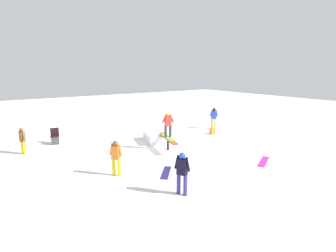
{
  "coord_description": "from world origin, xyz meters",
  "views": [
    {
      "loc": [
        10.65,
        -7.3,
        4.04
      ],
      "look_at": [
        0.0,
        0.0,
        1.25
      ],
      "focal_mm": 28.0,
      "sensor_mm": 36.0,
      "label": 1
    }
  ],
  "objects_px": {
    "bystander_orange": "(116,156)",
    "bystander_brown": "(22,139)",
    "folding_chair": "(55,137)",
    "bystander_blue": "(214,117)",
    "backpack_on_snow": "(212,132)",
    "main_rider_on_rail": "(168,125)",
    "loose_snowboard_magenta": "(264,161)",
    "bystander_black": "(182,171)",
    "rail_feature": "(168,139)",
    "loose_snowboard_navy": "(166,173)"
  },
  "relations": [
    {
      "from": "bystander_orange",
      "to": "bystander_brown",
      "type": "xyz_separation_m",
      "value": [
        -5.07,
        -2.65,
        -0.05
      ]
    },
    {
      "from": "bystander_orange",
      "to": "folding_chair",
      "type": "xyz_separation_m",
      "value": [
        -6.08,
        -1.0,
        -0.38
      ]
    },
    {
      "from": "bystander_blue",
      "to": "backpack_on_snow",
      "type": "height_order",
      "value": "bystander_blue"
    },
    {
      "from": "main_rider_on_rail",
      "to": "loose_snowboard_magenta",
      "type": "relative_size",
      "value": 0.98
    },
    {
      "from": "bystander_brown",
      "to": "bystander_blue",
      "type": "relative_size",
      "value": 0.91
    },
    {
      "from": "bystander_black",
      "to": "loose_snowboard_magenta",
      "type": "height_order",
      "value": "bystander_black"
    },
    {
      "from": "folding_chair",
      "to": "rail_feature",
      "type": "bearing_deg",
      "value": -31.06
    },
    {
      "from": "bystander_blue",
      "to": "folding_chair",
      "type": "bearing_deg",
      "value": -128.75
    },
    {
      "from": "bystander_black",
      "to": "bystander_brown",
      "type": "distance_m",
      "value": 8.63
    },
    {
      "from": "main_rider_on_rail",
      "to": "backpack_on_snow",
      "type": "bearing_deg",
      "value": 120.47
    },
    {
      "from": "bystander_orange",
      "to": "bystander_black",
      "type": "height_order",
      "value": "bystander_black"
    },
    {
      "from": "bystander_black",
      "to": "backpack_on_snow",
      "type": "height_order",
      "value": "bystander_black"
    },
    {
      "from": "main_rider_on_rail",
      "to": "loose_snowboard_navy",
      "type": "bearing_deg",
      "value": -20.5
    },
    {
      "from": "bystander_brown",
      "to": "backpack_on_snow",
      "type": "bearing_deg",
      "value": 63.88
    },
    {
      "from": "main_rider_on_rail",
      "to": "bystander_blue",
      "type": "distance_m",
      "value": 5.86
    },
    {
      "from": "bystander_orange",
      "to": "loose_snowboard_navy",
      "type": "bearing_deg",
      "value": 29.42
    },
    {
      "from": "rail_feature",
      "to": "backpack_on_snow",
      "type": "distance_m",
      "value": 4.38
    },
    {
      "from": "rail_feature",
      "to": "main_rider_on_rail",
      "type": "bearing_deg",
      "value": 0.0
    },
    {
      "from": "bystander_black",
      "to": "loose_snowboard_navy",
      "type": "xyz_separation_m",
      "value": [
        -1.82,
        0.6,
        -0.8
      ]
    },
    {
      "from": "bystander_black",
      "to": "bystander_brown",
      "type": "relative_size",
      "value": 1.1
    },
    {
      "from": "bystander_black",
      "to": "loose_snowboard_magenta",
      "type": "bearing_deg",
      "value": 71.63
    },
    {
      "from": "main_rider_on_rail",
      "to": "backpack_on_snow",
      "type": "distance_m",
      "value": 4.5
    },
    {
      "from": "rail_feature",
      "to": "bystander_black",
      "type": "height_order",
      "value": "bystander_black"
    },
    {
      "from": "bystander_blue",
      "to": "loose_snowboard_magenta",
      "type": "relative_size",
      "value": 0.97
    },
    {
      "from": "bystander_orange",
      "to": "bystander_blue",
      "type": "distance_m",
      "value": 9.75
    },
    {
      "from": "main_rider_on_rail",
      "to": "backpack_on_snow",
      "type": "relative_size",
      "value": 4.3
    },
    {
      "from": "bystander_orange",
      "to": "loose_snowboard_navy",
      "type": "xyz_separation_m",
      "value": [
        0.86,
        1.74,
        -0.78
      ]
    },
    {
      "from": "bystander_black",
      "to": "bystander_blue",
      "type": "distance_m",
      "value": 10.2
    },
    {
      "from": "bystander_black",
      "to": "loose_snowboard_navy",
      "type": "relative_size",
      "value": 1.09
    },
    {
      "from": "bystander_black",
      "to": "folding_chair",
      "type": "height_order",
      "value": "bystander_black"
    },
    {
      "from": "loose_snowboard_navy",
      "to": "backpack_on_snow",
      "type": "xyz_separation_m",
      "value": [
        -3.64,
        6.02,
        0.16
      ]
    },
    {
      "from": "main_rider_on_rail",
      "to": "bystander_brown",
      "type": "height_order",
      "value": "main_rider_on_rail"
    },
    {
      "from": "bystander_black",
      "to": "backpack_on_snow",
      "type": "relative_size",
      "value": 4.26
    },
    {
      "from": "folding_chair",
      "to": "backpack_on_snow",
      "type": "xyz_separation_m",
      "value": [
        3.31,
        8.75,
        -0.24
      ]
    },
    {
      "from": "main_rider_on_rail",
      "to": "bystander_blue",
      "type": "xyz_separation_m",
      "value": [
        -2.25,
        5.39,
        -0.47
      ]
    },
    {
      "from": "bystander_blue",
      "to": "loose_snowboard_navy",
      "type": "relative_size",
      "value": 1.1
    },
    {
      "from": "backpack_on_snow",
      "to": "rail_feature",
      "type": "bearing_deg",
      "value": 20.18
    },
    {
      "from": "rail_feature",
      "to": "bystander_brown",
      "type": "xyz_separation_m",
      "value": [
        -3.43,
        -6.2,
        0.19
      ]
    },
    {
      "from": "bystander_blue",
      "to": "loose_snowboard_magenta",
      "type": "height_order",
      "value": "bystander_blue"
    },
    {
      "from": "bystander_brown",
      "to": "backpack_on_snow",
      "type": "distance_m",
      "value": 10.68
    },
    {
      "from": "bystander_black",
      "to": "bystander_brown",
      "type": "height_order",
      "value": "bystander_black"
    },
    {
      "from": "loose_snowboard_magenta",
      "to": "bystander_orange",
      "type": "bearing_deg",
      "value": 132.64
    },
    {
      "from": "loose_snowboard_navy",
      "to": "bystander_blue",
      "type": "bearing_deg",
      "value": -15.2
    },
    {
      "from": "bystander_brown",
      "to": "rail_feature",
      "type": "bearing_deg",
      "value": 47.33
    },
    {
      "from": "main_rider_on_rail",
      "to": "bystander_black",
      "type": "relative_size",
      "value": 1.01
    },
    {
      "from": "bystander_brown",
      "to": "folding_chair",
      "type": "height_order",
      "value": "bystander_brown"
    },
    {
      "from": "bystander_blue",
      "to": "backpack_on_snow",
      "type": "relative_size",
      "value": 4.28
    },
    {
      "from": "loose_snowboard_navy",
      "to": "folding_chair",
      "type": "bearing_deg",
      "value": 62.85
    },
    {
      "from": "loose_snowboard_magenta",
      "to": "backpack_on_snow",
      "type": "xyz_separation_m",
      "value": [
        -5.05,
        1.69,
        0.16
      ]
    },
    {
      "from": "rail_feature",
      "to": "backpack_on_snow",
      "type": "relative_size",
      "value": 6.96
    }
  ]
}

